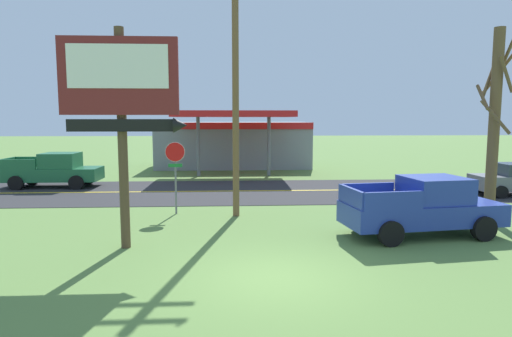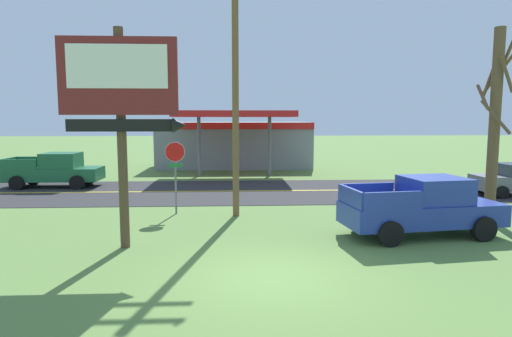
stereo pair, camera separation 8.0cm
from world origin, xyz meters
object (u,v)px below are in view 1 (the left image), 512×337
(motel_sign, at_px, (122,97))
(pickup_green_on_road, at_px, (54,170))
(gas_station, at_px, (233,143))
(bare_tree, at_px, (494,121))
(stop_sign, at_px, (175,165))
(pickup_blue_parked_on_lawn, at_px, (423,207))
(utility_pole, at_px, (236,84))

(motel_sign, relative_size, pickup_green_on_road, 1.25)
(motel_sign, relative_size, gas_station, 0.54)
(bare_tree, bearing_deg, pickup_green_on_road, 154.93)
(stop_sign, bearing_deg, pickup_blue_parked_on_lawn, -23.83)
(utility_pole, relative_size, gas_station, 0.82)
(bare_tree, bearing_deg, stop_sign, 171.35)
(gas_station, bearing_deg, pickup_blue_parked_on_lawn, -73.87)
(utility_pole, height_order, gas_station, utility_pole)
(pickup_green_on_road, bearing_deg, stop_sign, -43.82)
(bare_tree, relative_size, pickup_green_on_road, 1.39)
(pickup_green_on_road, bearing_deg, pickup_blue_parked_on_lawn, -34.49)
(pickup_green_on_road, bearing_deg, bare_tree, -25.07)
(gas_station, distance_m, pickup_blue_parked_on_lawn, 22.44)
(pickup_blue_parked_on_lawn, bearing_deg, utility_pole, 151.89)
(utility_pole, xyz_separation_m, pickup_blue_parked_on_lawn, (6.20, -3.31, -4.26))
(motel_sign, xyz_separation_m, gas_station, (3.29, 22.55, -2.57))
(motel_sign, height_order, utility_pole, utility_pole)
(stop_sign, height_order, bare_tree, bare_tree)
(gas_station, xyz_separation_m, pickup_green_on_road, (-10.21, -10.24, -0.98))
(stop_sign, relative_size, bare_tree, 0.41)
(motel_sign, bearing_deg, pickup_blue_parked_on_lawn, 6.11)
(stop_sign, relative_size, utility_pole, 0.30)
(stop_sign, bearing_deg, gas_station, 82.20)
(utility_pole, bearing_deg, stop_sign, 168.22)
(utility_pole, height_order, bare_tree, utility_pole)
(stop_sign, bearing_deg, bare_tree, -8.65)
(stop_sign, distance_m, pickup_green_on_road, 10.84)
(motel_sign, bearing_deg, pickup_green_on_road, 119.34)
(pickup_blue_parked_on_lawn, distance_m, pickup_green_on_road, 19.95)
(stop_sign, bearing_deg, motel_sign, -100.10)
(gas_station, bearing_deg, utility_pole, -89.91)
(motel_sign, relative_size, bare_tree, 0.90)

